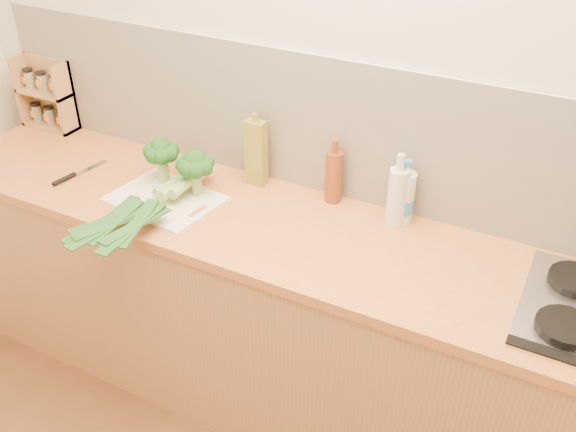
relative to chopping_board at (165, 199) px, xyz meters
name	(u,v)px	position (x,y,z in m)	size (l,w,h in m)	color
room_shell	(346,132)	(0.58, 0.35, 0.26)	(3.50, 3.50, 3.50)	beige
counter	(307,327)	(0.58, 0.06, -0.46)	(3.20, 0.62, 0.90)	#AB7447
chopping_board	(165,199)	(0.00, 0.00, 0.00)	(0.40, 0.30, 0.01)	white
broccoli_left	(161,152)	(-0.08, 0.10, 0.13)	(0.14, 0.14, 0.19)	#8EA35F
broccoli_right	(195,165)	(0.09, 0.08, 0.13)	(0.15, 0.15, 0.19)	#8EA35F
leek_front	(154,195)	(-0.03, -0.03, 0.03)	(0.17, 0.66, 0.04)	white
leek_mid	(162,196)	(0.03, -0.05, 0.05)	(0.18, 0.69, 0.04)	white
leek_back	(171,196)	(0.07, -0.05, 0.07)	(0.11, 0.66, 0.04)	white
chefs_knife	(71,176)	(-0.44, -0.04, 0.00)	(0.07, 0.27, 0.02)	silver
spice_rack	(48,97)	(-0.87, 0.30, 0.13)	(0.27, 0.11, 0.32)	#B07C4B
oil_tin	(256,152)	(0.24, 0.28, 0.13)	(0.08, 0.05, 0.30)	olive
glass_bottle	(397,196)	(0.83, 0.26, 0.11)	(0.07, 0.07, 0.28)	silver
amber_bottle	(334,176)	(0.57, 0.30, 0.10)	(0.06, 0.06, 0.26)	brown
water_bottle	(404,199)	(0.85, 0.28, 0.09)	(0.08, 0.08, 0.23)	silver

